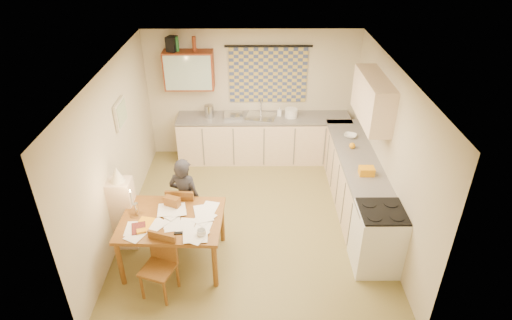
{
  "coord_description": "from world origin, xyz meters",
  "views": [
    {
      "loc": [
        0.02,
        -5.48,
        4.34
      ],
      "look_at": [
        0.06,
        0.2,
        1.0
      ],
      "focal_mm": 30.0,
      "sensor_mm": 36.0,
      "label": 1
    }
  ],
  "objects_px": {
    "dining_table": "(174,240)",
    "person": "(185,198)",
    "counter_back": "(264,139)",
    "chair_far": "(185,219)",
    "counter_right": "(356,184)",
    "stove": "(377,239)",
    "shelf_stand": "(125,213)"
  },
  "relations": [
    {
      "from": "counter_right",
      "to": "dining_table",
      "type": "relative_size",
      "value": 2.11
    },
    {
      "from": "counter_back",
      "to": "stove",
      "type": "bearing_deg",
      "value": -63.63
    },
    {
      "from": "stove",
      "to": "shelf_stand",
      "type": "xyz_separation_m",
      "value": [
        -3.54,
        0.48,
        0.08
      ]
    },
    {
      "from": "stove",
      "to": "shelf_stand",
      "type": "height_order",
      "value": "shelf_stand"
    },
    {
      "from": "chair_far",
      "to": "shelf_stand",
      "type": "relative_size",
      "value": 0.81
    },
    {
      "from": "dining_table",
      "to": "person",
      "type": "relative_size",
      "value": 1.05
    },
    {
      "from": "counter_right",
      "to": "stove",
      "type": "distance_m",
      "value": 1.38
    },
    {
      "from": "counter_right",
      "to": "counter_back",
      "type": "bearing_deg",
      "value": 132.71
    },
    {
      "from": "dining_table",
      "to": "person",
      "type": "bearing_deg",
      "value": 82.23
    },
    {
      "from": "stove",
      "to": "shelf_stand",
      "type": "bearing_deg",
      "value": 172.32
    },
    {
      "from": "counter_back",
      "to": "counter_right",
      "type": "xyz_separation_m",
      "value": [
        1.48,
        -1.6,
        -0.0
      ]
    },
    {
      "from": "counter_back",
      "to": "shelf_stand",
      "type": "xyz_separation_m",
      "value": [
        -2.06,
        -2.51,
        0.1
      ]
    },
    {
      "from": "counter_back",
      "to": "chair_far",
      "type": "relative_size",
      "value": 3.68
    },
    {
      "from": "counter_back",
      "to": "chair_far",
      "type": "bearing_deg",
      "value": -118.47
    },
    {
      "from": "person",
      "to": "shelf_stand",
      "type": "relative_size",
      "value": 1.2
    },
    {
      "from": "counter_right",
      "to": "shelf_stand",
      "type": "bearing_deg",
      "value": -165.66
    },
    {
      "from": "stove",
      "to": "person",
      "type": "xyz_separation_m",
      "value": [
        -2.68,
        0.68,
        0.19
      ]
    },
    {
      "from": "counter_right",
      "to": "stove",
      "type": "relative_size",
      "value": 3.09
    },
    {
      "from": "counter_back",
      "to": "person",
      "type": "xyz_separation_m",
      "value": [
        -1.2,
        -2.3,
        0.22
      ]
    },
    {
      "from": "counter_right",
      "to": "dining_table",
      "type": "distance_m",
      "value": 3.06
    },
    {
      "from": "chair_far",
      "to": "shelf_stand",
      "type": "xyz_separation_m",
      "value": [
        -0.82,
        -0.22,
        0.28
      ]
    },
    {
      "from": "counter_back",
      "to": "chair_far",
      "type": "xyz_separation_m",
      "value": [
        -1.24,
        -2.29,
        -0.17
      ]
    },
    {
      "from": "counter_right",
      "to": "shelf_stand",
      "type": "distance_m",
      "value": 3.66
    },
    {
      "from": "chair_far",
      "to": "person",
      "type": "bearing_deg",
      "value": 172.82
    },
    {
      "from": "person",
      "to": "counter_right",
      "type": "bearing_deg",
      "value": -146.5
    },
    {
      "from": "chair_far",
      "to": "dining_table",
      "type": "bearing_deg",
      "value": 88.33
    },
    {
      "from": "counter_right",
      "to": "shelf_stand",
      "type": "relative_size",
      "value": 2.65
    },
    {
      "from": "chair_far",
      "to": "person",
      "type": "relative_size",
      "value": 0.67
    },
    {
      "from": "dining_table",
      "to": "chair_far",
      "type": "distance_m",
      "value": 0.59
    },
    {
      "from": "counter_back",
      "to": "person",
      "type": "distance_m",
      "value": 2.61
    },
    {
      "from": "shelf_stand",
      "to": "counter_back",
      "type": "bearing_deg",
      "value": 50.59
    },
    {
      "from": "stove",
      "to": "shelf_stand",
      "type": "distance_m",
      "value": 3.57
    }
  ]
}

